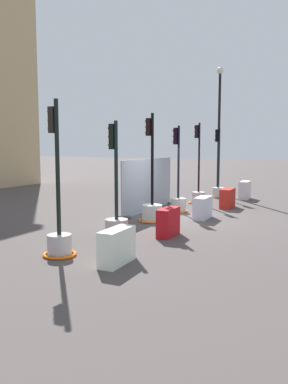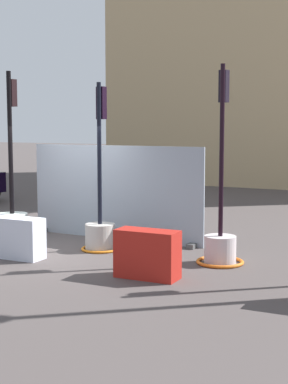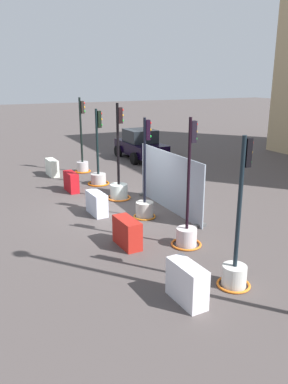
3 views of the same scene
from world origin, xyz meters
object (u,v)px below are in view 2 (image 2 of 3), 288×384
traffic_light_2 (12,216)px  traffic_light_3 (100,222)px  traffic_light_4 (220,235)px  construction_barrier_3 (147,254)px  construction_barrier_2 (17,238)px

traffic_light_2 → traffic_light_3: 2.31m
traffic_light_2 → traffic_light_4: size_ratio=1.02×
construction_barrier_3 → traffic_light_3: bearing=141.6°
traffic_light_2 → construction_barrier_3: size_ratio=3.45×
traffic_light_4 → construction_barrier_3: bearing=-114.6°
traffic_light_3 → construction_barrier_2: traffic_light_3 is taller
traffic_light_4 → construction_barrier_3: size_ratio=3.37×
traffic_light_2 → traffic_light_4: (4.88, 0.04, -0.00)m
construction_barrier_3 → traffic_light_4: bearing=65.4°
traffic_light_4 → construction_barrier_2: size_ratio=3.36×
traffic_light_3 → construction_barrier_2: 1.70m
traffic_light_3 → traffic_light_2: bearing=179.6°
traffic_light_2 → construction_barrier_3: 4.43m
traffic_light_3 → construction_barrier_2: size_ratio=3.14×
construction_barrier_2 → construction_barrier_3: 2.87m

